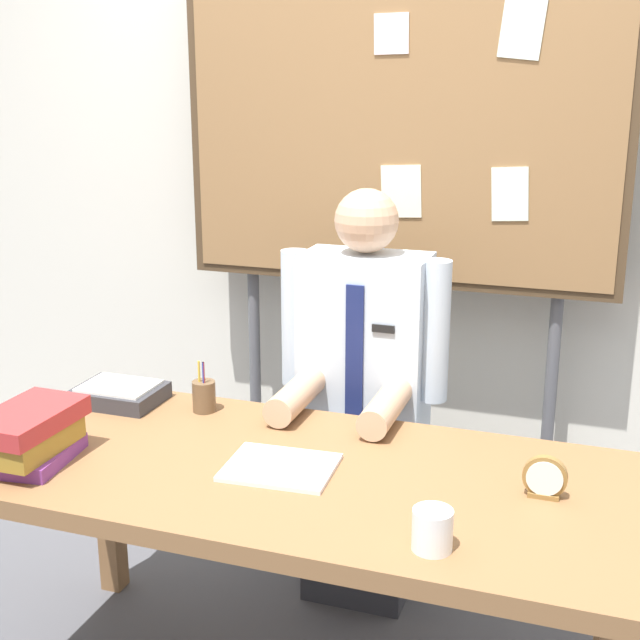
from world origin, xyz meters
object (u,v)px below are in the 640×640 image
coffee_mug (432,530)px  paper_tray (119,394)px  desk (297,497)px  person (363,415)px  bulletin_board (399,117)px  open_notebook (280,467)px  book_stack (29,435)px  pen_holder (204,396)px  desk_clock (545,479)px

coffee_mug → paper_tray: size_ratio=0.36×
desk → person: size_ratio=1.26×
coffee_mug → paper_tray: bearing=154.2°
person → paper_tray: size_ratio=5.31×
desk → person: 0.61m
person → bulletin_board: size_ratio=0.63×
open_notebook → book_stack: bearing=-164.3°
coffee_mug → pen_holder: size_ratio=0.58×
person → desk: bearing=-90.0°
coffee_mug → open_notebook: bearing=150.7°
desk_clock → person: bearing=137.7°
bulletin_board → pen_holder: bulletin_board is taller
bulletin_board → desk_clock: size_ratio=20.69×
book_stack → desk_clock: size_ratio=2.81×
paper_tray → pen_holder: bearing=4.1°
desk → coffee_mug: size_ratio=18.73×
coffee_mug → paper_tray: coffee_mug is taller
pen_holder → paper_tray: pen_holder is taller
open_notebook → pen_holder: 0.47m
desk → pen_holder: size_ratio=10.83×
desk → pen_holder: 0.51m
paper_tray → desk: bearing=-20.6°
bulletin_board → open_notebook: size_ratio=7.93×
coffee_mug → desk: bearing=146.6°
coffee_mug → paper_tray: (-1.10, 0.53, -0.02)m
open_notebook → coffee_mug: (0.45, -0.25, 0.04)m
open_notebook → desk_clock: desk_clock is taller
pen_holder → book_stack: bearing=-119.1°
coffee_mug → pen_holder: 0.99m
desk → open_notebook: (-0.04, -0.02, 0.09)m
desk_clock → book_stack: bearing=-169.2°
person → coffee_mug: size_ratio=14.91×
person → paper_tray: person is taller
desk → paper_tray: bearing=159.4°
bulletin_board → desk_clock: 1.38m
coffee_mug → pen_holder: bearing=146.0°
desk → bulletin_board: 1.36m
open_notebook → desk: bearing=28.4°
bulletin_board → desk_clock: bulletin_board is taller
desk_clock → paper_tray: 1.32m
bulletin_board → open_notebook: (-0.04, -1.01, -0.84)m
book_stack → open_notebook: (0.63, 0.18, -0.07)m
person → bulletin_board: 1.01m
book_stack → pen_holder: bearing=60.9°
desk → book_stack: 0.72m
open_notebook → bulletin_board: bearing=87.9°
book_stack → desk_clock: (1.29, 0.25, -0.03)m
pen_holder → coffee_mug: bearing=-34.0°
desk → coffee_mug: bearing=-33.4°
desk_clock → desk: bearing=-175.5°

